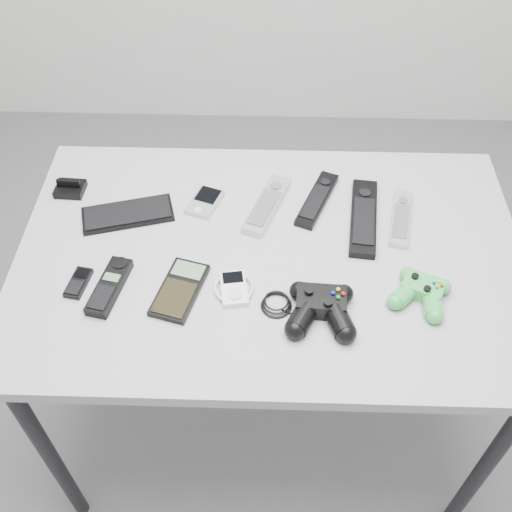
{
  "coord_description": "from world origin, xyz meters",
  "views": [
    {
      "loc": [
        0.09,
        -0.89,
        1.87
      ],
      "look_at": [
        0.06,
        0.03,
        0.83
      ],
      "focal_mm": 42.0,
      "sensor_mm": 36.0,
      "label": 1
    }
  ],
  "objects_px": {
    "pda_keyboard": "(128,214)",
    "remote_silver_a": "(267,204)",
    "calculator": "(180,290)",
    "pda": "(205,202)",
    "mobile_phone": "(78,283)",
    "mp3_player": "(234,288)",
    "controller_black": "(321,307)",
    "desk": "(270,272)",
    "remote_silver_b": "(401,218)",
    "remote_black_a": "(317,199)",
    "remote_black_b": "(364,217)",
    "controller_green": "(421,291)",
    "cordless_handset": "(109,286)"
  },
  "relations": [
    {
      "from": "remote_silver_a",
      "to": "mp3_player",
      "type": "bearing_deg",
      "value": -84.32
    },
    {
      "from": "mobile_phone",
      "to": "calculator",
      "type": "height_order",
      "value": "calculator"
    },
    {
      "from": "remote_silver_b",
      "to": "mp3_player",
      "type": "bearing_deg",
      "value": -138.44
    },
    {
      "from": "pda_keyboard",
      "to": "calculator",
      "type": "distance_m",
      "value": 0.29
    },
    {
      "from": "mobile_phone",
      "to": "controller_black",
      "type": "bearing_deg",
      "value": 3.27
    },
    {
      "from": "mobile_phone",
      "to": "controller_black",
      "type": "relative_size",
      "value": 0.33
    },
    {
      "from": "pda_keyboard",
      "to": "mp3_player",
      "type": "relative_size",
      "value": 2.35
    },
    {
      "from": "cordless_handset",
      "to": "remote_black_b",
      "type": "bearing_deg",
      "value": 34.26
    },
    {
      "from": "pda_keyboard",
      "to": "calculator",
      "type": "height_order",
      "value": "calculator"
    },
    {
      "from": "calculator",
      "to": "remote_black_a",
      "type": "bearing_deg",
      "value": 58.99
    },
    {
      "from": "pda_keyboard",
      "to": "cordless_handset",
      "type": "distance_m",
      "value": 0.24
    },
    {
      "from": "pda_keyboard",
      "to": "remote_silver_a",
      "type": "relative_size",
      "value": 1.05
    },
    {
      "from": "pda",
      "to": "remote_black_a",
      "type": "xyz_separation_m",
      "value": [
        0.29,
        0.02,
        0.0
      ]
    },
    {
      "from": "calculator",
      "to": "mp3_player",
      "type": "bearing_deg",
      "value": 19.27
    },
    {
      "from": "remote_silver_a",
      "to": "remote_black_b",
      "type": "bearing_deg",
      "value": 10.94
    },
    {
      "from": "pda",
      "to": "mp3_player",
      "type": "xyz_separation_m",
      "value": [
        0.09,
        -0.28,
        0.0
      ]
    },
    {
      "from": "desk",
      "to": "mobile_phone",
      "type": "relative_size",
      "value": 14.11
    },
    {
      "from": "pda_keyboard",
      "to": "controller_green",
      "type": "relative_size",
      "value": 1.69
    },
    {
      "from": "mobile_phone",
      "to": "desk",
      "type": "bearing_deg",
      "value": 24.28
    },
    {
      "from": "mobile_phone",
      "to": "remote_silver_a",
      "type": "bearing_deg",
      "value": 42.15
    },
    {
      "from": "desk",
      "to": "controller_green",
      "type": "xyz_separation_m",
      "value": [
        0.33,
        -0.12,
        0.09
      ]
    },
    {
      "from": "pda",
      "to": "remote_silver_b",
      "type": "xyz_separation_m",
      "value": [
        0.49,
        -0.05,
        0.0
      ]
    },
    {
      "from": "remote_black_a",
      "to": "controller_green",
      "type": "height_order",
      "value": "controller_green"
    },
    {
      "from": "pda",
      "to": "pda_keyboard",
      "type": "bearing_deg",
      "value": -145.87
    },
    {
      "from": "remote_silver_a",
      "to": "mobile_phone",
      "type": "distance_m",
      "value": 0.5
    },
    {
      "from": "calculator",
      "to": "pda",
      "type": "bearing_deg",
      "value": 99.29
    },
    {
      "from": "remote_black_a",
      "to": "mp3_player",
      "type": "bearing_deg",
      "value": -101.98
    },
    {
      "from": "remote_black_a",
      "to": "remote_silver_b",
      "type": "xyz_separation_m",
      "value": [
        0.21,
        -0.06,
        -0.0
      ]
    },
    {
      "from": "remote_black_a",
      "to": "mp3_player",
      "type": "distance_m",
      "value": 0.35
    },
    {
      "from": "mp3_player",
      "to": "controller_black",
      "type": "height_order",
      "value": "controller_black"
    },
    {
      "from": "remote_black_b",
      "to": "pda",
      "type": "bearing_deg",
      "value": 179.85
    },
    {
      "from": "controller_green",
      "to": "pda_keyboard",
      "type": "bearing_deg",
      "value": -174.87
    },
    {
      "from": "remote_black_b",
      "to": "mobile_phone",
      "type": "relative_size",
      "value": 3.04
    },
    {
      "from": "pda_keyboard",
      "to": "remote_black_b",
      "type": "bearing_deg",
      "value": -15.35
    },
    {
      "from": "mobile_phone",
      "to": "cordless_handset",
      "type": "relative_size",
      "value": 0.53
    },
    {
      "from": "cordless_handset",
      "to": "controller_black",
      "type": "bearing_deg",
      "value": 5.87
    },
    {
      "from": "remote_silver_b",
      "to": "desk",
      "type": "bearing_deg",
      "value": -148.46
    },
    {
      "from": "mp3_player",
      "to": "desk",
      "type": "bearing_deg",
      "value": 46.42
    },
    {
      "from": "remote_silver_a",
      "to": "pda",
      "type": "bearing_deg",
      "value": -163.36
    },
    {
      "from": "pda",
      "to": "remote_black_b",
      "type": "bearing_deg",
      "value": 12.92
    },
    {
      "from": "pda_keyboard",
      "to": "remote_black_b",
      "type": "relative_size",
      "value": 0.86
    },
    {
      "from": "remote_black_a",
      "to": "cordless_handset",
      "type": "height_order",
      "value": "cordless_handset"
    },
    {
      "from": "mp3_player",
      "to": "controller_green",
      "type": "relative_size",
      "value": 0.72
    },
    {
      "from": "remote_silver_a",
      "to": "remote_black_b",
      "type": "xyz_separation_m",
      "value": [
        0.24,
        -0.04,
        0.0
      ]
    },
    {
      "from": "desk",
      "to": "mp3_player",
      "type": "distance_m",
      "value": 0.16
    },
    {
      "from": "desk",
      "to": "controller_black",
      "type": "xyz_separation_m",
      "value": [
        0.11,
        -0.17,
        0.1
      ]
    },
    {
      "from": "mobile_phone",
      "to": "controller_green",
      "type": "bearing_deg",
      "value": 9.2
    },
    {
      "from": "remote_silver_b",
      "to": "controller_green",
      "type": "bearing_deg",
      "value": -75.65
    },
    {
      "from": "cordless_handset",
      "to": "mp3_player",
      "type": "height_order",
      "value": "cordless_handset"
    },
    {
      "from": "desk",
      "to": "remote_black_a",
      "type": "distance_m",
      "value": 0.23
    }
  ]
}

